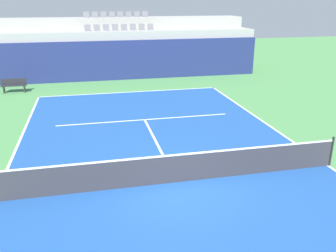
# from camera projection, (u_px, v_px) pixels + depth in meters

# --- Properties ---
(ground_plane) EXTENTS (80.00, 80.00, 0.00)m
(ground_plane) POSITION_uv_depth(u_px,v_px,m) (177.00, 182.00, 11.44)
(ground_plane) COLOR #4C8C4C
(court_surface) EXTENTS (11.00, 24.00, 0.01)m
(court_surface) POSITION_uv_depth(u_px,v_px,m) (177.00, 182.00, 11.44)
(court_surface) COLOR #1E4C99
(court_surface) RESTS_ON ground_plane
(baseline_far) EXTENTS (11.00, 0.10, 0.00)m
(baseline_far) POSITION_uv_depth(u_px,v_px,m) (130.00, 92.00, 22.42)
(baseline_far) COLOR white
(baseline_far) RESTS_ON court_surface
(sideline_right) EXTENTS (0.10, 24.00, 0.00)m
(sideline_right) POSITION_uv_depth(u_px,v_px,m) (328.00, 165.00, 12.57)
(sideline_right) COLOR white
(sideline_right) RESTS_ON court_surface
(service_line_far) EXTENTS (8.26, 0.10, 0.00)m
(service_line_far) POSITION_uv_depth(u_px,v_px,m) (145.00, 120.00, 17.32)
(service_line_far) COLOR white
(service_line_far) RESTS_ON court_surface
(centre_service_line) EXTENTS (0.10, 6.40, 0.00)m
(centre_service_line) POSITION_uv_depth(u_px,v_px,m) (157.00, 144.00, 14.38)
(centre_service_line) COLOR white
(centre_service_line) RESTS_ON court_surface
(back_wall) EXTENTS (19.98, 0.30, 2.76)m
(back_wall) POSITION_uv_depth(u_px,v_px,m) (123.00, 60.00, 25.53)
(back_wall) COLOR navy
(back_wall) RESTS_ON ground_plane
(stands_tier_lower) EXTENTS (19.98, 2.40, 3.33)m
(stands_tier_lower) POSITION_uv_depth(u_px,v_px,m) (121.00, 54.00, 26.67)
(stands_tier_lower) COLOR #9E9E99
(stands_tier_lower) RESTS_ON ground_plane
(stands_tier_upper) EXTENTS (19.98, 2.40, 4.13)m
(stands_tier_upper) POSITION_uv_depth(u_px,v_px,m) (118.00, 44.00, 28.74)
(stands_tier_upper) COLOR #9E9E99
(stands_tier_upper) RESTS_ON ground_plane
(seating_row_lower) EXTENTS (5.01, 0.44, 0.44)m
(seating_row_lower) POSITION_uv_depth(u_px,v_px,m) (120.00, 29.00, 26.16)
(seating_row_lower) COLOR slate
(seating_row_lower) RESTS_ON stands_tier_lower
(seating_row_upper) EXTENTS (5.01, 0.44, 0.44)m
(seating_row_upper) POSITION_uv_depth(u_px,v_px,m) (116.00, 16.00, 28.10)
(seating_row_upper) COLOR slate
(seating_row_upper) RESTS_ON stands_tier_upper
(tennis_net) EXTENTS (11.08, 0.08, 1.07)m
(tennis_net) POSITION_uv_depth(u_px,v_px,m) (177.00, 168.00, 11.27)
(tennis_net) COLOR black
(tennis_net) RESTS_ON court_surface
(player_bench) EXTENTS (1.50, 0.40, 0.85)m
(player_bench) POSITION_uv_depth(u_px,v_px,m) (14.00, 84.00, 22.24)
(player_bench) COLOR #232328
(player_bench) RESTS_ON ground_plane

